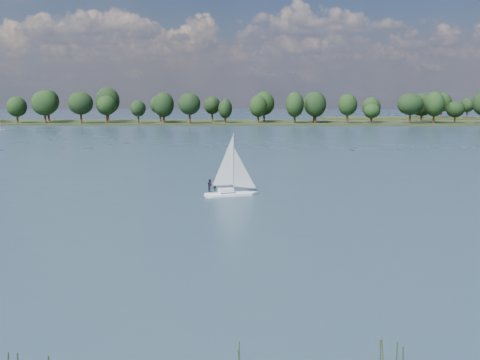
# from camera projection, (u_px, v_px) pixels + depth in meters

# --- Properties ---
(ground) EXTENTS (700.00, 700.00, 0.00)m
(ground) POSITION_uv_depth(u_px,v_px,m) (207.00, 147.00, 132.19)
(ground) COLOR #233342
(ground) RESTS_ON ground
(far_shore) EXTENTS (660.00, 40.00, 1.50)m
(far_shore) POSITION_uv_depth(u_px,v_px,m) (227.00, 123.00, 242.76)
(far_shore) COLOR black
(far_shore) RESTS_ON ground
(sailboat) EXTENTS (6.58, 3.87, 8.37)m
(sailboat) POSITION_uv_depth(u_px,v_px,m) (228.00, 178.00, 68.28)
(sailboat) COLOR white
(sailboat) RESTS_ON ground
(dinghy_pink) EXTENTS (3.00, 2.61, 4.61)m
(dinghy_pink) POSITION_uv_depth(u_px,v_px,m) (0.00, 127.00, 197.22)
(dinghy_pink) COLOR silver
(dinghy_pink) RESTS_ON ground
(treeline) EXTENTS (563.19, 73.94, 18.06)m
(treeline) POSITION_uv_depth(u_px,v_px,m) (207.00, 106.00, 237.94)
(treeline) COLOR black
(treeline) RESTS_ON ground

